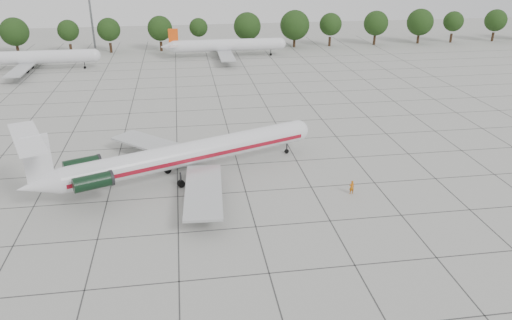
{
  "coord_description": "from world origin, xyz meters",
  "views": [
    {
      "loc": [
        -6.66,
        -52.17,
        27.33
      ],
      "look_at": [
        1.42,
        1.23,
        3.5
      ],
      "focal_mm": 35.0,
      "sensor_mm": 36.0,
      "label": 1
    }
  ],
  "objects_px": {
    "ground_crew": "(352,187)",
    "bg_airliner_c": "(227,45)",
    "bg_airliner_b": "(31,58)",
    "main_airliner": "(177,156)"
  },
  "relations": [
    {
      "from": "main_airliner",
      "to": "ground_crew",
      "type": "xyz_separation_m",
      "value": [
        20.11,
        -7.09,
        -2.27
      ]
    },
    {
      "from": "bg_airliner_b",
      "to": "main_airliner",
      "type": "bearing_deg",
      "value": -62.57
    },
    {
      "from": "main_airliner",
      "to": "bg_airliner_b",
      "type": "relative_size",
      "value": 1.29
    },
    {
      "from": "main_airliner",
      "to": "bg_airliner_c",
      "type": "height_order",
      "value": "main_airliner"
    },
    {
      "from": "ground_crew",
      "to": "bg_airliner_c",
      "type": "relative_size",
      "value": 0.06
    },
    {
      "from": "main_airliner",
      "to": "bg_airliner_b",
      "type": "xyz_separation_m",
      "value": [
        -32.38,
        62.37,
        -0.21
      ]
    },
    {
      "from": "main_airliner",
      "to": "ground_crew",
      "type": "bearing_deg",
      "value": -40.97
    },
    {
      "from": "bg_airliner_b",
      "to": "ground_crew",
      "type": "bearing_deg",
      "value": -52.93
    },
    {
      "from": "ground_crew",
      "to": "bg_airliner_c",
      "type": "height_order",
      "value": "bg_airliner_c"
    },
    {
      "from": "main_airliner",
      "to": "bg_airliner_b",
      "type": "distance_m",
      "value": 70.28
    }
  ]
}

